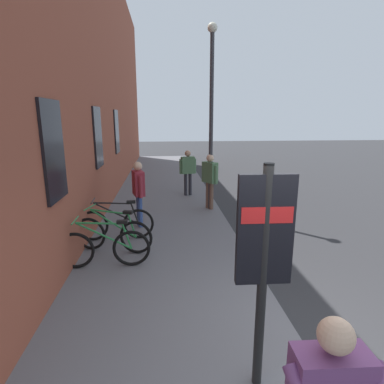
% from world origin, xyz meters
% --- Properties ---
extents(ground, '(60.00, 60.00, 0.00)m').
position_xyz_m(ground, '(6.00, -1.00, 0.00)').
color(ground, '#2D2D30').
extents(sidewalk_pavement, '(24.00, 3.50, 0.12)m').
position_xyz_m(sidewalk_pavement, '(8.00, 1.75, 0.06)').
color(sidewalk_pavement, slate).
rests_on(sidewalk_pavement, ground).
extents(station_facade, '(22.00, 0.65, 8.81)m').
position_xyz_m(station_facade, '(8.99, 3.80, 4.40)').
color(station_facade, brown).
rests_on(station_facade, ground).
extents(bicycle_end_of_row, '(0.48, 1.77, 0.97)m').
position_xyz_m(bicycle_end_of_row, '(2.48, 2.90, 0.51)').
color(bicycle_end_of_row, black).
rests_on(bicycle_end_of_row, sidewalk_pavement).
extents(bicycle_nearest_sign, '(0.64, 1.72, 0.97)m').
position_xyz_m(bicycle_nearest_sign, '(3.19, 2.84, 0.51)').
color(bicycle_nearest_sign, black).
rests_on(bicycle_nearest_sign, sidewalk_pavement).
extents(bicycle_far_end, '(0.48, 1.77, 0.97)m').
position_xyz_m(bicycle_far_end, '(3.88, 2.87, 0.51)').
color(bicycle_far_end, black).
rests_on(bicycle_far_end, sidewalk_pavement).
extents(transit_info_sign, '(0.10, 0.55, 2.40)m').
position_xyz_m(transit_info_sign, '(-0.40, 0.78, 1.72)').
color(transit_info_sign, black).
rests_on(transit_info_sign, sidewalk_pavement).
extents(pedestrian_by_facade, '(0.32, 0.62, 1.65)m').
position_xyz_m(pedestrian_by_facade, '(7.99, 0.86, 1.13)').
color(pedestrian_by_facade, '#26262D').
rests_on(pedestrian_by_facade, sidewalk_pavement).
extents(pedestrian_crossing_street, '(0.56, 0.47, 1.71)m').
position_xyz_m(pedestrian_crossing_street, '(6.20, 0.32, 1.16)').
color(pedestrian_crossing_street, brown).
rests_on(pedestrian_crossing_street, sidewalk_pavement).
extents(pedestrian_near_bus, '(0.63, 0.37, 1.71)m').
position_xyz_m(pedestrian_near_bus, '(4.78, 2.39, 1.16)').
color(pedestrian_near_bus, '#334C8C').
rests_on(pedestrian_near_bus, sidewalk_pavement).
extents(street_lamp, '(0.28, 0.28, 5.37)m').
position_xyz_m(street_lamp, '(6.22, 0.30, 3.29)').
color(street_lamp, '#333338').
rests_on(street_lamp, sidewalk_pavement).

